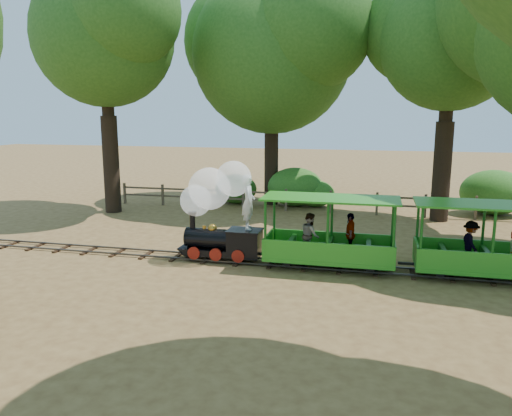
% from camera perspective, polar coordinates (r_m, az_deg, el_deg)
% --- Properties ---
extents(ground, '(90.00, 90.00, 0.00)m').
position_cam_1_polar(ground, '(14.85, 1.77, -6.44)').
color(ground, '#9D7A43').
rests_on(ground, ground).
extents(track, '(22.00, 1.00, 0.10)m').
position_cam_1_polar(track, '(14.82, 1.77, -6.19)').
color(track, '#3F3D3A').
rests_on(track, ground).
extents(locomotive, '(2.69, 1.27, 3.09)m').
position_cam_1_polar(locomotive, '(14.92, -4.47, 0.49)').
color(locomotive, black).
rests_on(locomotive, ground).
extents(carriage_front, '(3.80, 1.55, 1.98)m').
position_cam_1_polar(carriage_front, '(14.37, 8.31, -3.73)').
color(carriage_front, '#2D911F').
rests_on(carriage_front, track).
extents(carriage_rear, '(3.80, 1.55, 1.98)m').
position_cam_1_polar(carriage_rear, '(14.64, 24.78, -4.45)').
color(carriage_rear, '#2D911F').
rests_on(carriage_rear, track).
extents(oak_nw, '(7.44, 6.55, 10.54)m').
position_cam_1_polar(oak_nw, '(23.22, -16.99, 19.01)').
color(oak_nw, '#2D2116').
rests_on(oak_nw, ground).
extents(oak_nc, '(9.21, 8.10, 10.74)m').
position_cam_1_polar(oak_nc, '(24.15, 1.80, 18.14)').
color(oak_nc, '#2D2116').
rests_on(oak_nc, ground).
extents(oak_ne, '(6.87, 6.04, 9.92)m').
position_cam_1_polar(oak_ne, '(21.80, 21.37, 18.15)').
color(oak_ne, '#2D2116').
rests_on(oak_ne, ground).
extents(fence, '(18.10, 0.10, 1.00)m').
position_cam_1_polar(fence, '(22.39, 5.97, 1.02)').
color(fence, brown).
rests_on(fence, ground).
extents(shrub_west, '(2.06, 1.59, 1.43)m').
position_cam_1_polar(shrub_west, '(24.37, -2.31, 2.21)').
color(shrub_west, '#2D6B1E').
rests_on(shrub_west, ground).
extents(shrub_mid_w, '(2.64, 2.03, 1.83)m').
position_cam_1_polar(shrub_mid_w, '(23.72, 4.49, 2.42)').
color(shrub_mid_w, '#2D6B1E').
rests_on(shrub_mid_w, ground).
extents(shrub_mid_e, '(1.83, 1.40, 1.26)m').
position_cam_1_polar(shrub_mid_e, '(23.63, 6.78, 1.66)').
color(shrub_mid_e, '#2D6B1E').
rests_on(shrub_mid_e, ground).
extents(shrub_east, '(2.83, 2.18, 1.96)m').
position_cam_1_polar(shrub_east, '(23.96, 25.52, 1.62)').
color(shrub_east, '#2D6B1E').
rests_on(shrub_east, ground).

